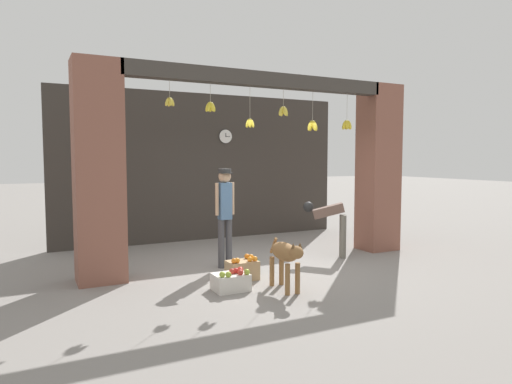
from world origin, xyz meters
name	(u,v)px	position (x,y,z in m)	size (l,w,h in m)	color
ground_plane	(268,266)	(0.00, 0.00, 0.00)	(60.00, 60.00, 0.00)	gray
shop_back_wall	(205,167)	(0.00, 3.00, 1.65)	(6.70, 0.12, 3.31)	#38332D
shop_pillar_left	(99,172)	(-2.70, 0.30, 1.65)	(0.70, 0.60, 3.31)	brown
shop_pillar_right	(378,168)	(2.70, 0.30, 1.65)	(0.70, 0.60, 3.31)	brown
storefront_awning	(266,82)	(0.03, 0.12, 3.15)	(4.80, 0.31, 0.97)	#3D3833
dog	(286,255)	(-0.44, -1.37, 0.51)	(0.30, 0.94, 0.74)	olive
shopkeeper	(225,209)	(-0.68, 0.27, 1.00)	(0.34, 0.28, 1.68)	#424247
worker_stooping	(331,220)	(1.41, 0.11, 0.70)	(0.75, 0.54, 1.05)	#6B665B
fruit_crate_oranges	(242,269)	(-0.74, -0.57, 0.16)	(0.46, 0.33, 0.37)	tan
fruit_crate_apples	(231,281)	(-1.13, -1.01, 0.13)	(0.48, 0.39, 0.31)	silver
water_bottle	(257,266)	(-0.36, -0.31, 0.11)	(0.07, 0.07, 0.23)	#38934C
wall_clock	(226,136)	(0.47, 2.93, 2.36)	(0.33, 0.03, 0.33)	black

